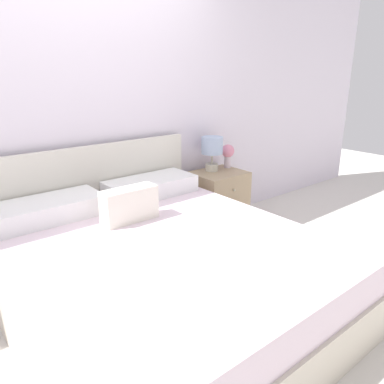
{
  "coord_description": "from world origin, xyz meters",
  "views": [
    {
      "loc": [
        -1.2,
        -2.81,
        1.56
      ],
      "look_at": [
        0.62,
        -0.58,
        0.61
      ],
      "focal_mm": 35.0,
      "sensor_mm": 36.0,
      "label": 1
    }
  ],
  "objects_px": {
    "table_lamp": "(212,148)",
    "flower_vase": "(228,153)",
    "nightstand": "(218,201)",
    "bed": "(158,271)"
  },
  "relations": [
    {
      "from": "table_lamp",
      "to": "bed",
      "type": "bearing_deg",
      "value": -145.85
    },
    {
      "from": "nightstand",
      "to": "flower_vase",
      "type": "xyz_separation_m",
      "value": [
        0.2,
        0.08,
        0.45
      ]
    },
    {
      "from": "table_lamp",
      "to": "nightstand",
      "type": "bearing_deg",
      "value": -78.59
    },
    {
      "from": "table_lamp",
      "to": "flower_vase",
      "type": "relative_size",
      "value": 1.42
    },
    {
      "from": "bed",
      "to": "flower_vase",
      "type": "relative_size",
      "value": 8.77
    },
    {
      "from": "bed",
      "to": "flower_vase",
      "type": "height_order",
      "value": "bed"
    },
    {
      "from": "nightstand",
      "to": "flower_vase",
      "type": "height_order",
      "value": "flower_vase"
    },
    {
      "from": "bed",
      "to": "table_lamp",
      "type": "bearing_deg",
      "value": 34.15
    },
    {
      "from": "table_lamp",
      "to": "flower_vase",
      "type": "bearing_deg",
      "value": -1.71
    },
    {
      "from": "nightstand",
      "to": "table_lamp",
      "type": "distance_m",
      "value": 0.53
    }
  ]
}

